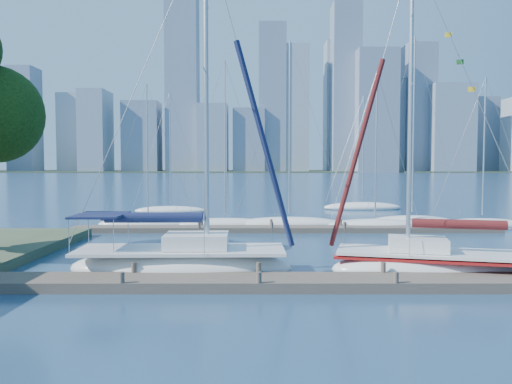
{
  "coord_description": "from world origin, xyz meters",
  "views": [
    {
      "loc": [
        -0.12,
        -18.86,
        4.71
      ],
      "look_at": [
        -0.1,
        4.0,
        3.45
      ],
      "focal_mm": 35.0,
      "sensor_mm": 36.0,
      "label": 1
    }
  ],
  "objects": [
    {
      "name": "bg_boat_1",
      "position": [
        -2.42,
        18.62,
        0.24
      ],
      "size": [
        7.89,
        3.04,
        12.77
      ],
      "rotation": [
        0.0,
        0.0,
        0.14
      ],
      "color": "silver",
      "rests_on": "ground"
    },
    {
      "name": "sailboat_navy",
      "position": [
        -3.32,
        2.34,
        1.12
      ],
      "size": [
        9.59,
        3.31,
        15.31
      ],
      "rotation": [
        0.0,
        0.0,
        0.02
      ],
      "color": "silver",
      "rests_on": "ground"
    },
    {
      "name": "bg_boat_6",
      "position": [
        -8.46,
        29.89,
        0.23
      ],
      "size": [
        7.3,
        4.44,
        12.0
      ],
      "rotation": [
        0.0,
        0.0,
        0.38
      ],
      "color": "silver",
      "rests_on": "ground"
    },
    {
      "name": "bg_boat_7",
      "position": [
        11.1,
        33.31,
        0.26
      ],
      "size": [
        8.41,
        3.98,
        12.2
      ],
      "rotation": [
        0.0,
        0.0,
        0.21
      ],
      "color": "silver",
      "rests_on": "ground"
    },
    {
      "name": "far_shore",
      "position": [
        0.0,
        320.0,
        0.0
      ],
      "size": [
        800.0,
        100.0,
        1.5
      ],
      "primitive_type": "cube",
      "color": "#38472D",
      "rests_on": "ground"
    },
    {
      "name": "ground",
      "position": [
        0.0,
        0.0,
        0.0
      ],
      "size": [
        700.0,
        700.0,
        0.0
      ],
      "primitive_type": "plane",
      "color": "#17354C",
      "rests_on": "ground"
    },
    {
      "name": "bg_boat_0",
      "position": [
        -8.31,
        18.9,
        0.22
      ],
      "size": [
        7.88,
        4.22,
        11.07
      ],
      "rotation": [
        0.0,
        0.0,
        -0.31
      ],
      "color": "silver",
      "rests_on": "ground"
    },
    {
      "name": "far_dock",
      "position": [
        2.0,
        16.0,
        0.18
      ],
      "size": [
        30.0,
        1.8,
        0.36
      ],
      "primitive_type": "cube",
      "color": "#483E34",
      "rests_on": "ground"
    },
    {
      "name": "bg_boat_3",
      "position": [
        8.68,
        17.6,
        0.25
      ],
      "size": [
        7.32,
        3.87,
        11.83
      ],
      "rotation": [
        0.0,
        0.0,
        0.26
      ],
      "color": "silver",
      "rests_on": "ground"
    },
    {
      "name": "bg_boat_2",
      "position": [
        2.41,
        18.43,
        0.28
      ],
      "size": [
        8.68,
        4.81,
        14.22
      ],
      "rotation": [
        0.0,
        0.0,
        -0.32
      ],
      "color": "silver",
      "rests_on": "ground"
    },
    {
      "name": "sailboat_maroon",
      "position": [
        7.41,
        2.23,
        1.11
      ],
      "size": [
        9.0,
        4.79,
        14.25
      ],
      "rotation": [
        0.0,
        0.0,
        -0.24
      ],
      "color": "silver",
      "rests_on": "ground"
    },
    {
      "name": "bg_boat_5",
      "position": [
        16.74,
        17.99,
        0.24
      ],
      "size": [
        7.32,
        4.03,
        11.44
      ],
      "rotation": [
        0.0,
        0.0,
        -0.29
      ],
      "color": "silver",
      "rests_on": "ground"
    },
    {
      "name": "near_dock",
      "position": [
        0.0,
        0.0,
        0.2
      ],
      "size": [
        26.0,
        2.0,
        0.4
      ],
      "primitive_type": "cube",
      "color": "#483E34",
      "rests_on": "ground"
    },
    {
      "name": "bg_boat_4",
      "position": [
        11.94,
        19.37,
        0.3
      ],
      "size": [
        7.29,
        4.6,
        14.77
      ],
      "rotation": [
        0.0,
        0.0,
        -0.35
      ],
      "color": "silver",
      "rests_on": "ground"
    },
    {
      "name": "skyline",
      "position": [
        22.64,
        290.4,
        35.77
      ],
      "size": [
        503.12,
        51.31,
        126.23
      ],
      "color": "gray",
      "rests_on": "ground"
    }
  ]
}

